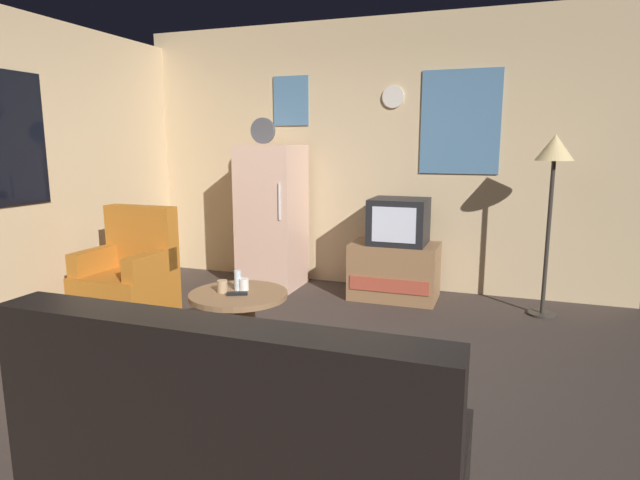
{
  "coord_description": "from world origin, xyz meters",
  "views": [
    {
      "loc": [
        1.36,
        -3.0,
        1.51
      ],
      "look_at": [
        -0.02,
        0.9,
        0.75
      ],
      "focal_mm": 29.5,
      "sensor_mm": 36.0,
      "label": 1
    }
  ],
  "objects_px": {
    "wine_glass": "(238,280)",
    "fridge": "(272,216)",
    "coffee_table": "(239,321)",
    "mug_ceramic_white": "(244,284)",
    "standing_lamp": "(554,162)",
    "armchair": "(129,278)",
    "mug_ceramic_tan": "(222,286)",
    "tv_stand": "(394,271)",
    "crt_tv": "(399,221)",
    "couch": "(243,450)",
    "remote_control": "(237,294)"
  },
  "relations": [
    {
      "from": "standing_lamp",
      "to": "coffee_table",
      "type": "relative_size",
      "value": 2.21
    },
    {
      "from": "fridge",
      "to": "coffee_table",
      "type": "xyz_separation_m",
      "value": [
        0.51,
        -1.71,
        -0.54
      ]
    },
    {
      "from": "crt_tv",
      "to": "wine_glass",
      "type": "xyz_separation_m",
      "value": [
        -0.88,
        -1.64,
        -0.26
      ]
    },
    {
      "from": "crt_tv",
      "to": "mug_ceramic_tan",
      "type": "xyz_separation_m",
      "value": [
        -0.96,
        -1.73,
        -0.29
      ]
    },
    {
      "from": "fridge",
      "to": "couch",
      "type": "height_order",
      "value": "fridge"
    },
    {
      "from": "remote_control",
      "to": "couch",
      "type": "height_order",
      "value": "couch"
    },
    {
      "from": "crt_tv",
      "to": "fridge",
      "type": "bearing_deg",
      "value": 179.14
    },
    {
      "from": "armchair",
      "to": "mug_ceramic_white",
      "type": "bearing_deg",
      "value": -13.74
    },
    {
      "from": "mug_ceramic_white",
      "to": "fridge",
      "type": "bearing_deg",
      "value": 107.45
    },
    {
      "from": "fridge",
      "to": "mug_ceramic_white",
      "type": "bearing_deg",
      "value": -72.55
    },
    {
      "from": "wine_glass",
      "to": "tv_stand",
      "type": "bearing_deg",
      "value": 62.59
    },
    {
      "from": "standing_lamp",
      "to": "wine_glass",
      "type": "relative_size",
      "value": 10.6
    },
    {
      "from": "coffee_table",
      "to": "mug_ceramic_white",
      "type": "relative_size",
      "value": 8.0
    },
    {
      "from": "couch",
      "to": "remote_control",
      "type": "bearing_deg",
      "value": 118.94
    },
    {
      "from": "crt_tv",
      "to": "mug_ceramic_tan",
      "type": "height_order",
      "value": "crt_tv"
    },
    {
      "from": "standing_lamp",
      "to": "fridge",
      "type": "bearing_deg",
      "value": 177.81
    },
    {
      "from": "coffee_table",
      "to": "wine_glass",
      "type": "bearing_deg",
      "value": 120.69
    },
    {
      "from": "mug_ceramic_tan",
      "to": "standing_lamp",
      "type": "bearing_deg",
      "value": 35.71
    },
    {
      "from": "tv_stand",
      "to": "mug_ceramic_tan",
      "type": "xyz_separation_m",
      "value": [
        -0.93,
        -1.73,
        0.21
      ]
    },
    {
      "from": "fridge",
      "to": "armchair",
      "type": "xyz_separation_m",
      "value": [
        -0.79,
        -1.33,
        -0.42
      ]
    },
    {
      "from": "standing_lamp",
      "to": "tv_stand",
      "type": "bearing_deg",
      "value": 176.5
    },
    {
      "from": "tv_stand",
      "to": "armchair",
      "type": "height_order",
      "value": "armchair"
    },
    {
      "from": "crt_tv",
      "to": "remote_control",
      "type": "xyz_separation_m",
      "value": [
        -0.82,
        -1.76,
        -0.32
      ]
    },
    {
      "from": "coffee_table",
      "to": "mug_ceramic_tan",
      "type": "xyz_separation_m",
      "value": [
        -0.11,
        -0.03,
        0.26
      ]
    },
    {
      "from": "fridge",
      "to": "standing_lamp",
      "type": "relative_size",
      "value": 1.11
    },
    {
      "from": "mug_ceramic_white",
      "to": "mug_ceramic_tan",
      "type": "bearing_deg",
      "value": -140.4
    },
    {
      "from": "crt_tv",
      "to": "couch",
      "type": "distance_m",
      "value": 3.34
    },
    {
      "from": "tv_stand",
      "to": "armchair",
      "type": "bearing_deg",
      "value": -148.18
    },
    {
      "from": "crt_tv",
      "to": "armchair",
      "type": "distance_m",
      "value": 2.55
    },
    {
      "from": "wine_glass",
      "to": "fridge",
      "type": "bearing_deg",
      "value": 105.98
    },
    {
      "from": "mug_ceramic_tan",
      "to": "couch",
      "type": "distance_m",
      "value": 1.87
    },
    {
      "from": "remote_control",
      "to": "coffee_table",
      "type": "bearing_deg",
      "value": 84.93
    },
    {
      "from": "standing_lamp",
      "to": "coffee_table",
      "type": "height_order",
      "value": "standing_lamp"
    },
    {
      "from": "standing_lamp",
      "to": "mug_ceramic_white",
      "type": "relative_size",
      "value": 17.67
    },
    {
      "from": "wine_glass",
      "to": "couch",
      "type": "height_order",
      "value": "couch"
    },
    {
      "from": "couch",
      "to": "mug_ceramic_white",
      "type": "bearing_deg",
      "value": 117.42
    },
    {
      "from": "fridge",
      "to": "crt_tv",
      "type": "relative_size",
      "value": 3.28
    },
    {
      "from": "coffee_table",
      "to": "mug_ceramic_white",
      "type": "height_order",
      "value": "mug_ceramic_white"
    },
    {
      "from": "couch",
      "to": "wine_glass",
      "type": "bearing_deg",
      "value": 118.72
    },
    {
      "from": "mug_ceramic_tan",
      "to": "couch",
      "type": "relative_size",
      "value": 0.05
    },
    {
      "from": "wine_glass",
      "to": "coffee_table",
      "type": "bearing_deg",
      "value": -59.31
    },
    {
      "from": "remote_control",
      "to": "mug_ceramic_tan",
      "type": "bearing_deg",
      "value": 141.72
    },
    {
      "from": "mug_ceramic_tan",
      "to": "couch",
      "type": "bearing_deg",
      "value": -57.84
    },
    {
      "from": "standing_lamp",
      "to": "mug_ceramic_white",
      "type": "height_order",
      "value": "standing_lamp"
    },
    {
      "from": "fridge",
      "to": "mug_ceramic_white",
      "type": "relative_size",
      "value": 19.67
    },
    {
      "from": "coffee_table",
      "to": "remote_control",
      "type": "relative_size",
      "value": 4.8
    },
    {
      "from": "tv_stand",
      "to": "coffee_table",
      "type": "bearing_deg",
      "value": -115.67
    },
    {
      "from": "crt_tv",
      "to": "mug_ceramic_tan",
      "type": "distance_m",
      "value": 2.0
    },
    {
      "from": "standing_lamp",
      "to": "couch",
      "type": "height_order",
      "value": "standing_lamp"
    },
    {
      "from": "fridge",
      "to": "tv_stand",
      "type": "distance_m",
      "value": 1.41
    }
  ]
}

